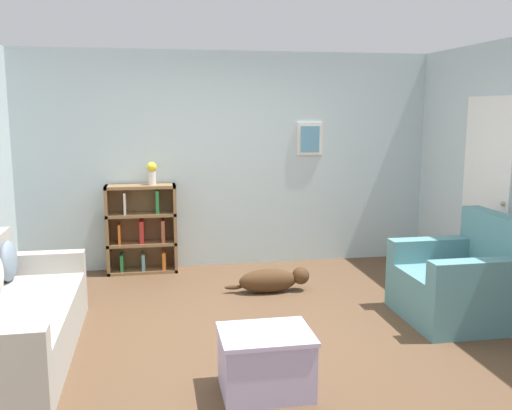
# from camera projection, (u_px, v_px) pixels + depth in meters

# --- Properties ---
(ground_plane) EXTENTS (14.00, 14.00, 0.00)m
(ground_plane) POSITION_uv_depth(u_px,v_px,m) (264.00, 330.00, 5.00)
(ground_plane) COLOR brown
(wall_back) EXTENTS (5.60, 0.13, 2.60)m
(wall_back) POSITION_uv_depth(u_px,v_px,m) (229.00, 160.00, 6.97)
(wall_back) COLOR silver
(wall_back) RESTS_ON ground_plane
(couch) EXTENTS (0.82, 2.09, 0.84)m
(couch) POSITION_uv_depth(u_px,v_px,m) (7.00, 320.00, 4.40)
(couch) COLOR #ADA89E
(couch) RESTS_ON ground_plane
(bookshelf) EXTENTS (0.81, 0.28, 1.04)m
(bookshelf) POSITION_uv_depth(u_px,v_px,m) (142.00, 230.00, 6.73)
(bookshelf) COLOR olive
(bookshelf) RESTS_ON ground_plane
(recliner_chair) EXTENTS (0.96, 1.00, 0.97)m
(recliner_chair) POSITION_uv_depth(u_px,v_px,m) (463.00, 283.00, 5.23)
(recliner_chair) COLOR slate
(recliner_chair) RESTS_ON ground_plane
(coffee_table) EXTENTS (0.63, 0.50, 0.43)m
(coffee_table) POSITION_uv_depth(u_px,v_px,m) (266.00, 360.00, 3.88)
(coffee_table) COLOR #ADA3CC
(coffee_table) RESTS_ON ground_plane
(dog) EXTENTS (0.91, 0.23, 0.26)m
(dog) POSITION_uv_depth(u_px,v_px,m) (273.00, 280.00, 6.03)
(dog) COLOR #472D19
(dog) RESTS_ON ground_plane
(vase) EXTENTS (0.12, 0.12, 0.27)m
(vase) POSITION_uv_depth(u_px,v_px,m) (152.00, 172.00, 6.62)
(vase) COLOR silver
(vase) RESTS_ON bookshelf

